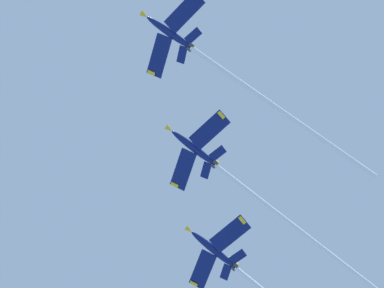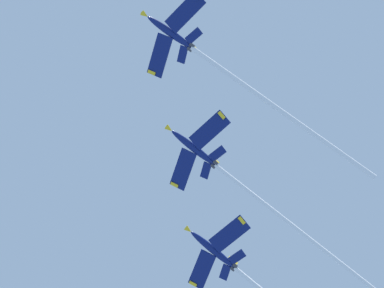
{
  "view_description": "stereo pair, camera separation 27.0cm",
  "coord_description": "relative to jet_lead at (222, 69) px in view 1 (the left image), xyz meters",
  "views": [
    {
      "loc": [
        -28.56,
        -31.48,
        1.92
      ],
      "look_at": [
        13.74,
        -16.9,
        114.53
      ],
      "focal_mm": 53.48,
      "sensor_mm": 36.0,
      "label": 1
    },
    {
      "loc": [
        -28.65,
        -31.23,
        1.92
      ],
      "look_at": [
        13.74,
        -16.9,
        114.53
      ],
      "focal_mm": 53.48,
      "sensor_mm": 36.0,
      "label": 2
    }
  ],
  "objects": [
    {
      "name": "jet_lead",
      "position": [
        0.0,
        0.0,
        0.0
      ],
      "size": [
        42.21,
        38.12,
        25.1
      ],
      "color": "navy"
    },
    {
      "name": "jet_second",
      "position": [
        22.59,
        3.74,
        -6.95
      ],
      "size": [
        44.9,
        39.46,
        26.84
      ],
      "color": "navy"
    },
    {
      "name": "jet_third",
      "position": [
        42.83,
        7.29,
        -12.97
      ],
      "size": [
        40.46,
        35.15,
        21.88
      ],
      "color": "navy"
    }
  ]
}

